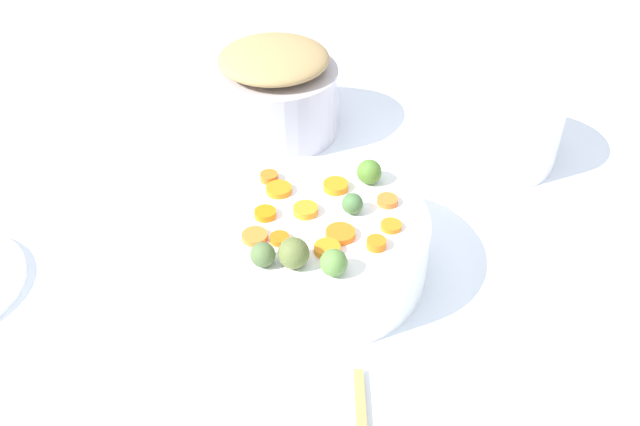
# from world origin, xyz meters

# --- Properties ---
(tabletop) EXTENTS (2.40, 2.40, 0.02)m
(tabletop) POSITION_xyz_m (0.00, 0.00, 0.01)
(tabletop) COLOR white
(tabletop) RESTS_ON ground
(serving_bowl_carrots) EXTENTS (0.30, 0.30, 0.10)m
(serving_bowl_carrots) POSITION_xyz_m (0.04, 0.01, 0.07)
(serving_bowl_carrots) COLOR white
(serving_bowl_carrots) RESTS_ON tabletop
(metal_pot) EXTENTS (0.23, 0.23, 0.12)m
(metal_pot) POSITION_xyz_m (0.39, 0.16, 0.08)
(metal_pot) COLOR #BEB7BF
(metal_pot) RESTS_ON tabletop
(stuffing_mound) EXTENTS (0.19, 0.19, 0.04)m
(stuffing_mound) POSITION_xyz_m (0.39, 0.16, 0.16)
(stuffing_mound) COLOR tan
(stuffing_mound) RESTS_ON metal_pot
(carrot_slice_0) EXTENTS (0.03, 0.03, 0.01)m
(carrot_slice_0) POSITION_xyz_m (0.04, -0.09, 0.12)
(carrot_slice_0) COLOR orange
(carrot_slice_0) RESTS_ON serving_bowl_carrots
(carrot_slice_1) EXTENTS (0.03, 0.03, 0.01)m
(carrot_slice_1) POSITION_xyz_m (-0.01, -0.07, 0.12)
(carrot_slice_1) COLOR orange
(carrot_slice_1) RESTS_ON serving_bowl_carrots
(carrot_slice_2) EXTENTS (0.04, 0.04, 0.01)m
(carrot_slice_2) POSITION_xyz_m (0.03, 0.08, 0.12)
(carrot_slice_2) COLOR orange
(carrot_slice_2) RESTS_ON serving_bowl_carrots
(carrot_slice_3) EXTENTS (0.04, 0.04, 0.01)m
(carrot_slice_3) POSITION_xyz_m (0.04, 0.03, 0.12)
(carrot_slice_3) COLOR orange
(carrot_slice_3) RESTS_ON serving_bowl_carrots
(carrot_slice_4) EXTENTS (0.03, 0.03, 0.01)m
(carrot_slice_4) POSITION_xyz_m (0.11, 0.10, 0.12)
(carrot_slice_4) COLOR orange
(carrot_slice_4) RESTS_ON serving_bowl_carrots
(carrot_slice_5) EXTENTS (0.05, 0.05, 0.01)m
(carrot_slice_5) POSITION_xyz_m (0.01, -0.02, 0.12)
(carrot_slice_5) COLOR orange
(carrot_slice_5) RESTS_ON serving_bowl_carrots
(carrot_slice_6) EXTENTS (0.04, 0.04, 0.01)m
(carrot_slice_6) POSITION_xyz_m (0.09, -0.08, 0.12)
(carrot_slice_6) COLOR orange
(carrot_slice_6) RESTS_ON serving_bowl_carrots
(carrot_slice_7) EXTENTS (0.04, 0.04, 0.01)m
(carrot_slice_7) POSITION_xyz_m (0.08, 0.08, 0.12)
(carrot_slice_7) COLOR orange
(carrot_slice_7) RESTS_ON serving_bowl_carrots
(carrot_slice_8) EXTENTS (0.04, 0.04, 0.01)m
(carrot_slice_8) POSITION_xyz_m (-0.03, -0.01, 0.12)
(carrot_slice_8) COLOR orange
(carrot_slice_8) RESTS_ON serving_bowl_carrots
(carrot_slice_9) EXTENTS (0.04, 0.04, 0.01)m
(carrot_slice_9) POSITION_xyz_m (-0.02, 0.05, 0.12)
(carrot_slice_9) COLOR orange
(carrot_slice_9) RESTS_ON serving_bowl_carrots
(carrot_slice_10) EXTENTS (0.05, 0.05, 0.01)m
(carrot_slice_10) POSITION_xyz_m (0.11, 0.00, 0.12)
(carrot_slice_10) COLOR orange
(carrot_slice_10) RESTS_ON serving_bowl_carrots
(carrot_slice_11) EXTENTS (0.05, 0.05, 0.01)m
(carrot_slice_11) POSITION_xyz_m (-0.02, 0.08, 0.12)
(carrot_slice_11) COLOR orange
(carrot_slice_11) RESTS_ON serving_bowl_carrots
(brussels_sprout_0) EXTENTS (0.04, 0.04, 0.04)m
(brussels_sprout_0) POSITION_xyz_m (0.13, -0.04, 0.13)
(brussels_sprout_0) COLOR #4F7E2B
(brussels_sprout_0) RESTS_ON serving_bowl_carrots
(brussels_sprout_1) EXTENTS (0.03, 0.03, 0.03)m
(brussels_sprout_1) POSITION_xyz_m (-0.07, 0.06, 0.13)
(brussels_sprout_1) COLOR #526B3A
(brussels_sprout_1) RESTS_ON serving_bowl_carrots
(brussels_sprout_2) EXTENTS (0.03, 0.03, 0.03)m
(brussels_sprout_2) POSITION_xyz_m (-0.06, -0.03, 0.13)
(brussels_sprout_2) COLOR #5A873D
(brussels_sprout_2) RESTS_ON serving_bowl_carrots
(brussels_sprout_3) EXTENTS (0.03, 0.03, 0.03)m
(brussels_sprout_3) POSITION_xyz_m (0.06, -0.03, 0.13)
(brussels_sprout_3) COLOR #46723D
(brussels_sprout_3) RESTS_ON serving_bowl_carrots
(brussels_sprout_4) EXTENTS (0.04, 0.04, 0.04)m
(brussels_sprout_4) POSITION_xyz_m (-0.06, 0.02, 0.14)
(brussels_sprout_4) COLOR #5F6C35
(brussels_sprout_4) RESTS_ON serving_bowl_carrots
(casserole_dish) EXTENTS (0.20, 0.20, 0.11)m
(casserole_dish) POSITION_xyz_m (0.38, -0.24, 0.08)
(casserole_dish) COLOR white
(casserole_dish) RESTS_ON tabletop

